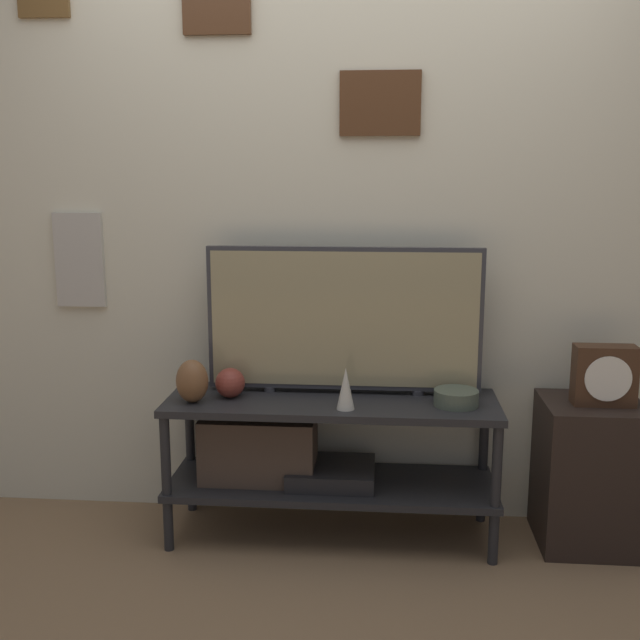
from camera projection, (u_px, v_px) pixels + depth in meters
name	position (u px, v px, depth m)	size (l,w,h in m)	color
ground_plane	(327.00, 565.00, 2.93)	(12.00, 12.00, 0.00)	#846647
wall_back	(336.00, 210.00, 3.18)	(6.40, 0.08, 2.70)	beige
media_console	(302.00, 449.00, 3.12)	(1.36, 0.44, 0.60)	#232326
television	(344.00, 319.00, 3.10)	(1.14, 0.05, 0.62)	#333338
vase_wide_bowl	(456.00, 398.00, 2.98)	(0.18, 0.18, 0.06)	#4C5647
vase_slim_bronze	(346.00, 388.00, 2.93)	(0.07, 0.07, 0.17)	beige
vase_urn_stoneware	(192.00, 381.00, 3.01)	(0.13, 0.12, 0.18)	brown
vase_round_glass	(230.00, 383.00, 3.09)	(0.12, 0.12, 0.12)	brown
side_table	(589.00, 473.00, 3.06)	(0.40, 0.38, 0.60)	black
mantel_clock	(604.00, 375.00, 2.95)	(0.24, 0.11, 0.24)	#422819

